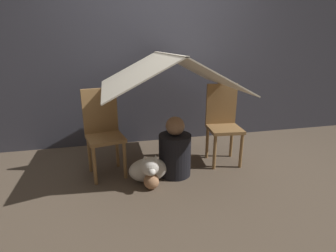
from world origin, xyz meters
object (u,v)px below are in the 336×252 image
(chair_left, at_px, (103,130))
(person_front, at_px, (175,151))
(chair_right, at_px, (223,121))
(dog, at_px, (149,169))

(chair_left, height_order, person_front, chair_left)
(chair_right, distance_m, dog, 1.05)
(chair_right, relative_size, person_front, 1.42)
(chair_left, distance_m, chair_right, 1.35)
(chair_left, relative_size, chair_right, 1.00)
(chair_right, height_order, person_front, chair_right)
(chair_right, height_order, dog, chair_right)
(chair_right, bearing_deg, chair_left, -174.11)
(chair_right, relative_size, dog, 2.33)
(dog, bearing_deg, person_front, 23.19)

